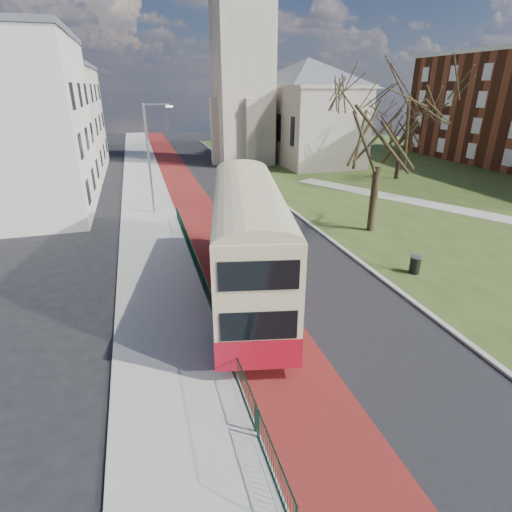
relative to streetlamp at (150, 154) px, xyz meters
name	(u,v)px	position (x,y,z in m)	size (l,w,h in m)	color
ground	(290,326)	(4.35, -18.00, -4.59)	(160.00, 160.00, 0.00)	black
road_carriageway	(224,201)	(5.85, 2.00, -4.59)	(9.00, 120.00, 0.01)	black
bus_lane	(193,204)	(3.15, 2.00, -4.59)	(3.40, 120.00, 0.01)	#591414
pavement_west	(147,207)	(-0.65, 2.00, -4.53)	(4.00, 120.00, 0.12)	gray
kerb_west	(171,205)	(1.35, 2.00, -4.53)	(0.25, 120.00, 0.13)	#999993
kerb_east	(267,192)	(10.45, 4.00, -4.53)	(0.25, 80.00, 0.13)	#999993
grass_green	(444,180)	(30.35, 4.00, -4.57)	(40.00, 80.00, 0.04)	#2E4318
footpath	(488,216)	(24.35, -8.00, -4.54)	(2.20, 36.00, 0.03)	#9E998C
pedestrian_railing	(203,282)	(1.40, -14.00, -4.04)	(0.07, 24.00, 1.12)	#0B3220
gothic_church	(279,51)	(16.91, 20.00, 8.54)	(16.38, 18.00, 40.00)	gray
street_block_near	(13,125)	(-9.65, 4.00, 1.92)	(10.30, 14.30, 13.00)	silver
street_block_far	(51,120)	(-9.65, 20.00, 1.17)	(10.30, 16.30, 11.50)	#BFB6A1
streetlamp	(150,154)	(0.00, 0.00, 0.00)	(2.13, 0.18, 8.00)	gray
bus	(248,237)	(3.38, -14.95, -1.65)	(5.40, 12.68, 5.17)	maroon
winter_tree_near	(384,111)	(13.90, -8.38, 3.21)	(8.76, 8.76, 11.21)	#322A19
winter_tree_far	(404,117)	(25.66, 5.81, 1.78)	(7.87, 7.87, 9.15)	black
litter_bin	(415,265)	(12.47, -15.12, -4.07)	(0.66, 0.66, 0.96)	black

